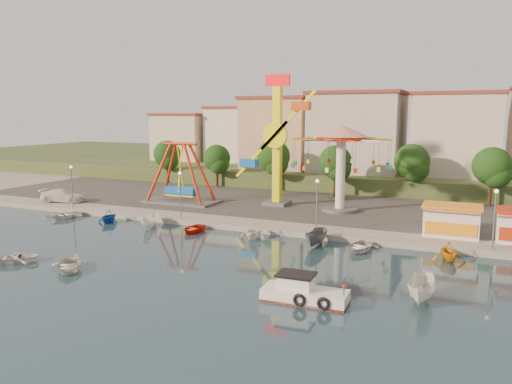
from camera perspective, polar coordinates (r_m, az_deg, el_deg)
The scene contains 36 objects.
ground at distance 42.56m, azimuth -8.95°, elevation -7.94°, with size 200.00×200.00×0.00m, color #162E3D.
quay_deck at distance 99.32m, azimuth 10.95°, elevation 1.85°, with size 200.00×100.00×0.60m, color #9E998E.
asphalt_pad at distance 68.83m, azimuth 4.78°, elevation -0.86°, with size 90.00×28.00×0.01m, color #4C4944.
hill_terrace at distance 104.03m, azimuth 11.60°, elevation 2.81°, with size 200.00×60.00×3.00m, color #384C26.
pirate_ship_ride at distance 66.48m, azimuth -8.61°, elevation 2.03°, with size 10.00×5.00×8.00m.
kamikaze_tower at distance 63.20m, azimuth 2.67°, elevation 5.47°, with size 7.21×3.10×16.50m.
wave_swinger at distance 60.30m, azimuth 9.71°, elevation 4.93°, with size 11.60×11.60×10.40m.
booth_left at distance 51.53m, azimuth 21.46°, elevation -3.01°, with size 5.40×3.78×3.08m.
lamp_post_0 at distance 66.73m, azimuth -20.27°, elevation 0.48°, with size 0.14×0.14×5.00m, color #59595E.
lamp_post_1 at distance 56.76m, azimuth -8.64°, elevation -0.47°, with size 0.14×0.14×5.00m, color #59595E.
lamp_post_2 at distance 50.03m, azimuth 6.97°, elevation -1.70°, with size 0.14×0.14×5.00m, color #59595E.
lamp_post_3 at distance 47.91m, azimuth 25.58°, elevation -2.99°, with size 0.14×0.14×5.00m, color #59595E.
tree_0 at distance 86.22m, azimuth -10.13°, elevation 4.27°, with size 4.60×4.60×7.19m.
tree_1 at distance 80.40m, azimuth -4.50°, elevation 3.86°, with size 4.35×4.35×6.80m.
tree_2 at distance 75.66m, azimuth 2.01°, elevation 4.11°, with size 5.02×5.02×7.85m.
tree_3 at distance 71.13m, azimuth 9.05°, elevation 3.40°, with size 4.68×4.68×7.32m.
tree_4 at distance 72.15m, azimuth 17.38°, elevation 3.34°, with size 4.86×4.86×7.60m.
tree_5 at distance 69.86m, azimuth 25.37°, elevation 2.68°, with size 4.83×4.83×7.54m.
building_0 at distance 97.67m, azimuth -10.77°, elevation 6.82°, with size 9.26×9.53×11.87m, color beige.
building_1 at distance 96.09m, azimuth -2.97°, elevation 5.97°, with size 12.33×9.01×8.63m, color silver.
building_2 at distance 91.34m, azimuth 4.60°, elevation 6.61°, with size 11.95×9.28×11.23m, color tan.
building_3 at distance 84.63m, azimuth 12.73°, elevation 5.55°, with size 12.59×10.50×9.20m, color beige.
building_4 at distance 86.40m, azimuth 22.00°, elevation 5.20°, with size 10.75×9.23×9.24m, color beige.
cabin_motorboat at distance 33.73m, azimuth 5.37°, elevation -11.49°, with size 5.73×2.47×1.98m.
rowboat_a at distance 42.50m, azimuth -20.63°, elevation -7.87°, with size 2.80×3.92×0.81m, color silver.
rowboat_b at distance 46.56m, azimuth -26.02°, elevation -6.78°, with size 2.71×3.80×0.79m, color silver.
skiff at distance 35.16m, azimuth 18.45°, elevation -10.51°, with size 1.66×4.41×1.70m, color silver.
van at distance 71.37m, azimuth -21.18°, elevation -0.39°, with size 2.40×5.90×1.71m, color silver.
moored_boat_0 at distance 63.51m, azimuth -20.84°, elevation -2.43°, with size 2.75×3.86×0.80m, color silver.
moored_boat_1 at distance 59.18m, azimuth -16.50°, elevation -2.66°, with size 2.47×2.86×1.51m, color #1248A2.
moored_boat_2 at distance 55.70m, azimuth -12.05°, elevation -3.22°, with size 1.43×3.81×1.47m, color white.
moored_boat_3 at distance 52.76m, azimuth -7.17°, elevation -4.18°, with size 2.56×3.59×0.74m, color red.
moored_boat_4 at distance 49.46m, azimuth -0.26°, elevation -4.44°, with size 2.73×3.17×1.67m, color white.
moored_boat_5 at distance 47.25m, azimuth 6.91°, elevation -5.21°, with size 1.52×4.04×1.56m, color #59595E.
moored_boat_6 at distance 46.33m, azimuth 11.81°, elevation -6.10°, with size 2.82×3.95×0.82m, color silver.
moored_boat_7 at distance 45.31m, azimuth 21.17°, elevation -6.33°, with size 2.68×3.11×1.64m, color orange.
Camera 1 is at (22.47, -34.00, 12.28)m, focal length 35.00 mm.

